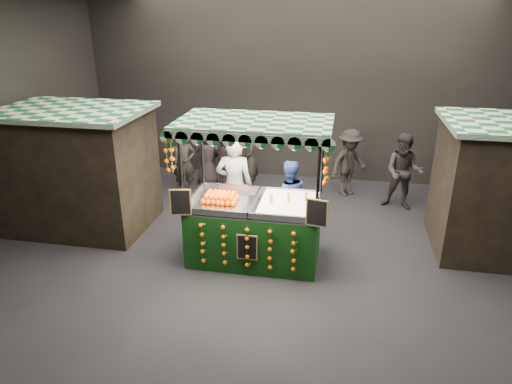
# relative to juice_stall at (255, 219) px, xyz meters

# --- Properties ---
(ground) EXTENTS (12.00, 12.00, 0.00)m
(ground) POSITION_rel_juice_stall_xyz_m (0.43, -0.21, -0.84)
(ground) COLOR black
(ground) RESTS_ON ground
(market_hall) EXTENTS (12.10, 10.10, 5.05)m
(market_hall) POSITION_rel_juice_stall_xyz_m (0.43, -0.21, 2.54)
(market_hall) COLOR black
(market_hall) RESTS_ON ground
(neighbour_stall_left) EXTENTS (3.00, 2.20, 2.60)m
(neighbour_stall_left) POSITION_rel_juice_stall_xyz_m (-3.97, 0.79, 0.47)
(neighbour_stall_left) COLOR black
(neighbour_stall_left) RESTS_ON ground
(juice_stall) EXTENTS (2.79, 1.64, 2.71)m
(juice_stall) POSITION_rel_juice_stall_xyz_m (0.00, 0.00, 0.00)
(juice_stall) COLOR black
(juice_stall) RESTS_ON ground
(vendor_grey) EXTENTS (0.81, 0.57, 2.11)m
(vendor_grey) POSITION_rel_juice_stall_xyz_m (-0.64, 1.07, 0.22)
(vendor_grey) COLOR gray
(vendor_grey) RESTS_ON ground
(vendor_blue) EXTENTS (0.94, 0.81, 1.66)m
(vendor_blue) POSITION_rel_juice_stall_xyz_m (0.48, 1.11, -0.01)
(vendor_blue) COLOR navy
(vendor_blue) RESTS_ON ground
(shopper_0) EXTENTS (0.69, 0.59, 1.60)m
(shopper_0) POSITION_rel_juice_stall_xyz_m (-2.43, 3.04, -0.04)
(shopper_0) COLOR #2D2924
(shopper_0) RESTS_ON ground
(shopper_1) EXTENTS (1.02, 0.87, 1.83)m
(shopper_1) POSITION_rel_juice_stall_xyz_m (2.96, 3.04, 0.08)
(shopper_1) COLOR #2E2725
(shopper_1) RESTS_ON ground
(shopper_2) EXTENTS (0.95, 0.77, 1.51)m
(shopper_2) POSITION_rel_juice_stall_xyz_m (-1.42, 3.28, -0.09)
(shopper_2) COLOR #2D2624
(shopper_2) RESTS_ON ground
(shopper_3) EXTENTS (1.25, 1.22, 1.72)m
(shopper_3) POSITION_rel_juice_stall_xyz_m (1.71, 3.64, 0.02)
(shopper_3) COLOR black
(shopper_3) RESTS_ON ground
(shopper_4) EXTENTS (0.79, 0.53, 1.58)m
(shopper_4) POSITION_rel_juice_stall_xyz_m (-2.00, 3.66, -0.05)
(shopper_4) COLOR #2E2725
(shopper_4) RESTS_ON ground
(shopper_5) EXTENTS (0.91, 1.79, 1.84)m
(shopper_5) POSITION_rel_juice_stall_xyz_m (4.81, 2.60, 0.08)
(shopper_5) COLOR black
(shopper_5) RESTS_ON ground
(shopper_6) EXTENTS (0.49, 0.65, 1.61)m
(shopper_6) POSITION_rel_juice_stall_xyz_m (-0.80, 3.53, -0.03)
(shopper_6) COLOR #272320
(shopper_6) RESTS_ON ground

